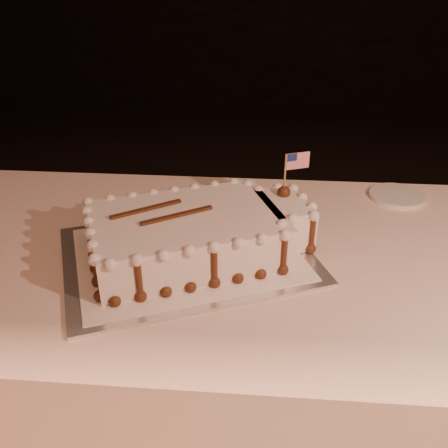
# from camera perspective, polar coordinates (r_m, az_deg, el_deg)

# --- Properties ---
(banquet_table) EXTENTS (2.40, 0.80, 0.75)m
(banquet_table) POSITION_cam_1_polar(r_m,az_deg,el_deg) (1.37, 11.95, -16.98)
(banquet_table) COLOR #FFD7C5
(banquet_table) RESTS_ON ground
(cake_board) EXTENTS (0.63, 0.56, 0.01)m
(cake_board) POSITION_cam_1_polar(r_m,az_deg,el_deg) (1.10, -4.18, -3.60)
(cake_board) COLOR silver
(cake_board) RESTS_ON banquet_table
(doily) EXTENTS (0.57, 0.51, 0.00)m
(doily) POSITION_cam_1_polar(r_m,az_deg,el_deg) (1.09, -4.19, -3.38)
(doily) COLOR white
(doily) RESTS_ON cake_board
(sheet_cake) EXTENTS (0.52, 0.39, 0.20)m
(sheet_cake) POSITION_cam_1_polar(r_m,az_deg,el_deg) (1.07, -2.85, -1.00)
(sheet_cake) COLOR white
(sheet_cake) RESTS_ON doily
(side_plate) EXTENTS (0.15, 0.15, 0.01)m
(side_plate) POSITION_cam_1_polar(r_m,az_deg,el_deg) (1.42, 19.14, 3.05)
(side_plate) COLOR white
(side_plate) RESTS_ON banquet_table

